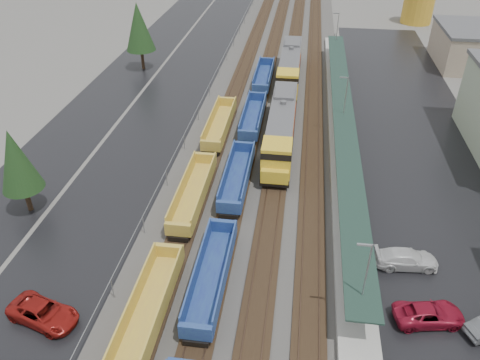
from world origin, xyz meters
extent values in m
cube|color=#302D2B|center=(0.00, 60.00, 0.04)|extent=(20.00, 160.00, 0.08)
cube|color=black|center=(-6.00, 60.00, 0.15)|extent=(2.60, 160.00, 0.15)
cube|color=#473326|center=(-6.72, 60.00, 0.27)|extent=(0.08, 160.00, 0.07)
cube|color=#473326|center=(-5.28, 60.00, 0.27)|extent=(0.08, 160.00, 0.07)
cube|color=black|center=(-2.00, 60.00, 0.15)|extent=(2.60, 160.00, 0.15)
cube|color=#473326|center=(-2.72, 60.00, 0.27)|extent=(0.08, 160.00, 0.07)
cube|color=#473326|center=(-1.28, 60.00, 0.27)|extent=(0.08, 160.00, 0.07)
cube|color=black|center=(2.00, 60.00, 0.15)|extent=(2.60, 160.00, 0.15)
cube|color=#473326|center=(1.28, 60.00, 0.27)|extent=(0.08, 160.00, 0.07)
cube|color=#473326|center=(2.72, 60.00, 0.27)|extent=(0.08, 160.00, 0.07)
cube|color=black|center=(6.00, 60.00, 0.15)|extent=(2.60, 160.00, 0.15)
cube|color=#473326|center=(5.28, 60.00, 0.27)|extent=(0.08, 160.00, 0.07)
cube|color=#473326|center=(6.72, 60.00, 0.27)|extent=(0.08, 160.00, 0.07)
cube|color=black|center=(-15.00, 60.00, 0.01)|extent=(10.00, 160.00, 0.02)
cube|color=black|center=(-25.00, 60.00, 0.01)|extent=(9.00, 160.00, 0.02)
cube|color=black|center=(19.00, 50.00, 0.01)|extent=(16.00, 100.00, 0.02)
cube|color=#9E9B93|center=(9.50, 50.00, 0.35)|extent=(3.00, 80.00, 0.70)
cylinder|color=gray|center=(9.50, 25.00, 1.90)|extent=(0.16, 0.16, 2.40)
cylinder|color=gray|center=(9.50, 40.00, 1.90)|extent=(0.16, 0.16, 2.40)
cylinder|color=gray|center=(9.50, 55.00, 1.90)|extent=(0.16, 0.16, 2.40)
cylinder|color=gray|center=(9.50, 70.00, 1.90)|extent=(0.16, 0.16, 2.40)
cylinder|color=gray|center=(9.50, 85.00, 1.90)|extent=(0.16, 0.16, 2.40)
cube|color=#1B3229|center=(9.50, 50.00, 3.20)|extent=(2.60, 65.00, 0.15)
cylinder|color=gray|center=(9.50, 20.00, 4.00)|extent=(0.12, 0.12, 8.00)
cube|color=gray|center=(9.00, 20.00, 7.90)|extent=(1.00, 0.15, 0.12)
cylinder|color=gray|center=(9.50, 50.00, 4.00)|extent=(0.12, 0.12, 8.00)
cube|color=gray|center=(9.00, 50.00, 7.90)|extent=(1.00, 0.15, 0.12)
cylinder|color=gray|center=(9.50, 80.00, 4.00)|extent=(0.12, 0.12, 8.00)
cube|color=gray|center=(9.00, 80.00, 7.90)|extent=(1.00, 0.15, 0.12)
cylinder|color=gray|center=(-9.50, 20.00, 1.00)|extent=(0.08, 0.08, 2.00)
cylinder|color=gray|center=(-9.50, 28.00, 1.00)|extent=(0.08, 0.08, 2.00)
cylinder|color=gray|center=(-9.50, 36.00, 1.00)|extent=(0.08, 0.08, 2.00)
cylinder|color=gray|center=(-9.50, 44.00, 1.00)|extent=(0.08, 0.08, 2.00)
cylinder|color=gray|center=(-9.50, 52.00, 1.00)|extent=(0.08, 0.08, 2.00)
cylinder|color=gray|center=(-9.50, 60.00, 1.00)|extent=(0.08, 0.08, 2.00)
cylinder|color=gray|center=(-9.50, 68.00, 1.00)|extent=(0.08, 0.08, 2.00)
cylinder|color=gray|center=(-9.50, 76.00, 1.00)|extent=(0.08, 0.08, 2.00)
cylinder|color=gray|center=(-9.50, 84.00, 1.00)|extent=(0.08, 0.08, 2.00)
cylinder|color=gray|center=(-9.50, 92.00, 1.00)|extent=(0.08, 0.08, 2.00)
cylinder|color=gray|center=(-9.50, 100.00, 1.00)|extent=(0.08, 0.08, 2.00)
cylinder|color=gray|center=(-9.50, 108.00, 1.00)|extent=(0.08, 0.08, 2.00)
cylinder|color=gray|center=(-9.50, 116.00, 1.00)|extent=(0.08, 0.08, 2.00)
cube|color=gray|center=(-9.50, 60.00, 2.00)|extent=(0.05, 160.00, 0.05)
cylinder|color=#332316|center=(-22.00, 30.00, 1.35)|extent=(0.50, 0.50, 2.70)
cone|color=black|center=(-22.00, 30.00, 5.85)|extent=(3.96, 3.96, 6.30)
cylinder|color=#332316|center=(-23.00, 70.00, 1.65)|extent=(0.50, 0.50, 3.30)
cone|color=black|center=(-23.00, 70.00, 7.15)|extent=(4.84, 4.84, 7.70)
cylinder|color=#332316|center=(28.00, 58.00, 1.50)|extent=(0.50, 0.50, 3.00)
cube|color=black|center=(2.00, 46.90, 0.88)|extent=(3.14, 20.94, 0.42)
cube|color=gold|center=(2.00, 47.94, 2.66)|extent=(2.93, 16.75, 3.14)
cube|color=gold|center=(2.00, 38.73, 2.86)|extent=(3.14, 3.35, 3.56)
cube|color=black|center=(2.00, 38.73, 3.91)|extent=(3.19, 3.40, 0.73)
cube|color=gold|center=(2.00, 36.85, 1.82)|extent=(2.93, 1.05, 1.47)
cube|color=#59595B|center=(2.00, 47.94, 4.33)|extent=(2.98, 16.75, 0.37)
cube|color=maroon|center=(0.51, 47.94, 1.40)|extent=(0.04, 16.75, 0.37)
cube|color=maroon|center=(3.49, 47.94, 1.40)|extent=(0.04, 16.75, 0.37)
cube|color=black|center=(2.00, 46.90, 0.46)|extent=(2.30, 6.28, 0.63)
cube|color=black|center=(2.00, 39.57, 0.56)|extent=(2.51, 4.19, 0.52)
cube|color=black|center=(2.00, 54.23, 0.56)|extent=(2.51, 4.19, 0.52)
cylinder|color=#59595B|center=(2.00, 48.99, 4.64)|extent=(0.73, 0.73, 0.52)
cube|color=#59595B|center=(2.00, 52.13, 4.59)|extent=(2.51, 4.19, 0.52)
cube|color=black|center=(2.00, 67.90, 0.88)|extent=(3.14, 20.94, 0.42)
cube|color=gold|center=(2.00, 68.94, 2.66)|extent=(2.93, 16.75, 3.14)
cube|color=gold|center=(2.00, 59.73, 2.86)|extent=(3.14, 3.35, 3.56)
cube|color=black|center=(2.00, 59.73, 3.91)|extent=(3.19, 3.40, 0.73)
cube|color=gold|center=(2.00, 57.85, 1.82)|extent=(2.93, 1.05, 1.47)
cube|color=#59595B|center=(2.00, 68.94, 4.33)|extent=(2.98, 16.75, 0.37)
cube|color=maroon|center=(0.51, 68.94, 1.40)|extent=(0.04, 16.75, 0.37)
cube|color=maroon|center=(3.49, 68.94, 1.40)|extent=(0.04, 16.75, 0.37)
cube|color=black|center=(2.00, 67.90, 0.46)|extent=(2.30, 6.28, 0.63)
cube|color=black|center=(2.00, 60.57, 0.56)|extent=(2.51, 4.19, 0.52)
cube|color=black|center=(2.00, 75.23, 0.56)|extent=(2.51, 4.19, 0.52)
cylinder|color=#59595B|center=(2.00, 69.99, 4.64)|extent=(0.73, 0.73, 0.52)
cube|color=#59595B|center=(2.00, 73.13, 4.59)|extent=(2.51, 4.19, 0.52)
cube|color=gold|center=(-6.00, 18.14, 0.82)|extent=(2.44, 12.15, 0.23)
cube|color=gold|center=(-7.17, 18.14, 1.66)|extent=(0.14, 12.15, 1.69)
cube|color=gold|center=(-4.83, 18.14, 1.66)|extent=(0.14, 12.15, 1.69)
cube|color=gold|center=(-6.00, 24.40, 1.47)|extent=(2.44, 0.47, 1.31)
cube|color=black|center=(-6.00, 23.75, 0.53)|extent=(1.88, 2.06, 0.47)
cube|color=gold|center=(-6.00, 33.57, 0.82)|extent=(2.44, 12.15, 0.23)
cube|color=gold|center=(-7.17, 33.57, 1.66)|extent=(0.14, 12.15, 1.69)
cube|color=gold|center=(-4.83, 33.57, 1.66)|extent=(0.14, 12.15, 1.69)
cube|color=gold|center=(-6.00, 27.31, 1.47)|extent=(2.44, 0.47, 1.31)
cube|color=gold|center=(-6.00, 39.84, 1.47)|extent=(2.44, 0.47, 1.31)
cube|color=black|center=(-6.00, 27.97, 0.53)|extent=(1.88, 2.06, 0.47)
cube|color=black|center=(-6.00, 39.18, 0.53)|extent=(1.88, 2.06, 0.47)
cube|color=gold|center=(-6.00, 49.01, 0.82)|extent=(2.44, 12.15, 0.23)
cube|color=gold|center=(-7.17, 49.01, 1.66)|extent=(0.14, 12.15, 1.69)
cube|color=gold|center=(-4.83, 49.01, 1.66)|extent=(0.14, 12.15, 1.69)
cube|color=gold|center=(-6.00, 42.74, 1.47)|extent=(2.44, 0.47, 1.31)
cube|color=gold|center=(-6.00, 55.27, 1.47)|extent=(2.44, 0.47, 1.31)
cube|color=black|center=(-6.00, 43.40, 0.53)|extent=(1.88, 2.06, 0.47)
cube|color=black|center=(-6.00, 54.61, 0.53)|extent=(1.88, 2.06, 0.47)
cube|color=navy|center=(-2.00, 22.43, 0.81)|extent=(2.43, 11.41, 0.23)
cube|color=navy|center=(-3.17, 22.43, 1.66)|extent=(0.14, 11.41, 1.68)
cube|color=navy|center=(-0.83, 22.43, 1.66)|extent=(0.14, 11.41, 1.68)
cube|color=navy|center=(-2.00, 16.53, 1.47)|extent=(2.43, 0.47, 1.31)
cube|color=navy|center=(-2.00, 28.32, 1.47)|extent=(2.43, 0.47, 1.31)
cube|color=black|center=(-2.00, 17.19, 0.53)|extent=(1.87, 2.06, 0.47)
cube|color=black|center=(-2.00, 27.66, 0.53)|extent=(1.87, 2.06, 0.47)
cube|color=navy|center=(-2.00, 37.11, 0.81)|extent=(2.43, 11.41, 0.23)
cube|color=navy|center=(-3.17, 37.11, 1.66)|extent=(0.14, 11.41, 1.68)
cube|color=navy|center=(-0.83, 37.11, 1.66)|extent=(0.14, 11.41, 1.68)
cube|color=navy|center=(-2.00, 31.22, 1.47)|extent=(2.43, 0.47, 1.31)
cube|color=navy|center=(-2.00, 43.00, 1.47)|extent=(2.43, 0.47, 1.31)
cube|color=black|center=(-2.00, 31.87, 0.53)|extent=(1.87, 2.06, 0.47)
cube|color=black|center=(-2.00, 42.35, 0.53)|extent=(1.87, 2.06, 0.47)
cube|color=navy|center=(-2.00, 51.79, 0.81)|extent=(2.43, 11.41, 0.23)
cube|color=navy|center=(-3.17, 51.79, 1.66)|extent=(0.14, 11.41, 1.68)
cube|color=navy|center=(-0.83, 51.79, 1.66)|extent=(0.14, 11.41, 1.68)
cube|color=navy|center=(-2.00, 45.90, 1.47)|extent=(2.43, 0.47, 1.31)
cube|color=navy|center=(-2.00, 57.68, 1.47)|extent=(2.43, 0.47, 1.31)
cube|color=black|center=(-2.00, 46.55, 0.53)|extent=(1.87, 2.06, 0.47)
cube|color=black|center=(-2.00, 57.03, 0.53)|extent=(1.87, 2.06, 0.47)
cube|color=navy|center=(-2.00, 66.47, 0.81)|extent=(2.43, 11.41, 0.23)
cube|color=navy|center=(-3.17, 66.47, 1.66)|extent=(0.14, 11.41, 1.68)
cube|color=navy|center=(-0.83, 66.47, 1.66)|extent=(0.14, 11.41, 1.68)
cube|color=navy|center=(-2.00, 60.58, 1.47)|extent=(2.43, 0.47, 1.31)
cube|color=navy|center=(-2.00, 72.36, 1.47)|extent=(2.43, 0.47, 1.31)
cube|color=black|center=(-2.00, 61.24, 0.53)|extent=(1.87, 2.06, 0.47)
cube|color=black|center=(-2.00, 71.71, 0.53)|extent=(1.87, 2.06, 0.47)
cylinder|color=gold|center=(28.00, 106.13, 3.27)|extent=(6.54, 6.54, 6.54)
imported|color=maroon|center=(-13.91, 17.17, 0.78)|extent=(4.06, 6.11, 1.56)
imported|color=maroon|center=(14.86, 21.11, 0.73)|extent=(3.34, 5.61, 1.46)
imported|color=silver|center=(14.09, 26.98, 0.78)|extent=(2.66, 5.58, 1.57)
camera|label=1|loc=(4.05, -4.22, 28.63)|focal=35.00mm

